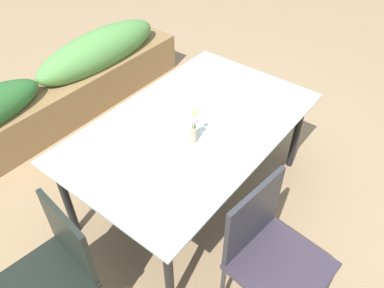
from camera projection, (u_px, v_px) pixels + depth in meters
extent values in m
plane|color=#9E7F5B|center=(182.00, 191.00, 3.19)|extent=(12.00, 12.00, 0.00)
cube|color=#B2C6C1|center=(192.00, 126.00, 2.67)|extent=(1.85, 1.15, 0.02)
cube|color=black|center=(192.00, 128.00, 2.68)|extent=(1.82, 1.13, 0.02)
cylinder|color=black|center=(169.00, 277.00, 2.21)|extent=(0.06, 0.06, 0.74)
cylinder|color=black|center=(297.00, 134.00, 3.18)|extent=(0.06, 0.06, 0.74)
cylinder|color=black|center=(67.00, 199.00, 2.65)|extent=(0.06, 0.06, 0.74)
cylinder|color=black|center=(206.00, 94.00, 3.62)|extent=(0.06, 0.06, 0.74)
cube|color=#372F3C|center=(281.00, 266.00, 2.16)|extent=(0.55, 0.55, 0.04)
cube|color=#2D2D33|center=(253.00, 217.00, 2.12)|extent=(0.47, 0.08, 0.47)
cylinder|color=#2D2D33|center=(327.00, 286.00, 2.32)|extent=(0.03, 0.03, 0.45)
cylinder|color=#2D2D33|center=(267.00, 241.00, 2.56)|extent=(0.03, 0.03, 0.45)
cylinder|color=#2D2D33|center=(223.00, 287.00, 2.32)|extent=(0.03, 0.03, 0.45)
cube|color=black|center=(44.00, 285.00, 2.08)|extent=(0.51, 0.51, 0.04)
cube|color=black|center=(69.00, 237.00, 2.03)|extent=(0.08, 0.43, 0.44)
cylinder|color=black|center=(67.00, 260.00, 2.45)|extent=(0.03, 0.03, 0.46)
cylinder|color=tan|center=(194.00, 134.00, 2.50)|extent=(0.05, 0.05, 0.11)
cylinder|color=#47843D|center=(193.00, 127.00, 2.45)|extent=(0.01, 0.01, 0.10)
sphere|color=pink|center=(193.00, 121.00, 2.42)|extent=(0.04, 0.04, 0.04)
cylinder|color=#47843D|center=(194.00, 127.00, 2.44)|extent=(0.01, 0.01, 0.11)
sphere|color=pink|center=(194.00, 121.00, 2.40)|extent=(0.04, 0.04, 0.04)
cylinder|color=#47843D|center=(195.00, 125.00, 2.46)|extent=(0.01, 0.01, 0.10)
sphere|color=white|center=(195.00, 119.00, 2.43)|extent=(0.03, 0.03, 0.03)
cylinder|color=#47843D|center=(195.00, 123.00, 2.43)|extent=(0.01, 0.01, 0.17)
sphere|color=#EFCC4C|center=(195.00, 112.00, 2.37)|extent=(0.03, 0.03, 0.03)
cube|color=olive|center=(46.00, 110.00, 3.69)|extent=(3.37, 0.48, 0.42)
ellipsoid|color=#569347|center=(99.00, 50.00, 3.92)|extent=(1.52, 0.43, 0.40)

